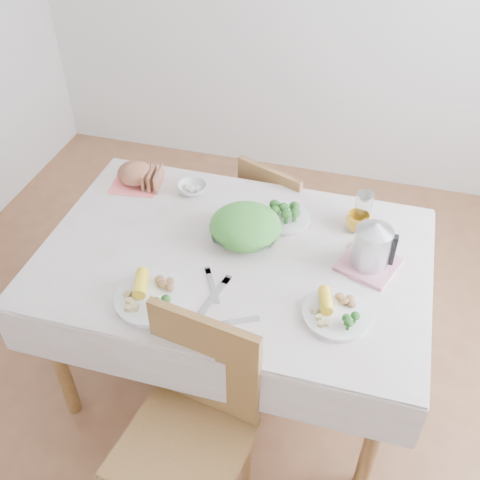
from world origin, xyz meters
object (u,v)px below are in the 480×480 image
(chair_near, at_px, (183,446))
(dinner_plate_left, at_px, (152,299))
(salad_bowl, at_px, (245,232))
(yellow_mug, at_px, (358,222))
(chair_far, at_px, (286,211))
(electric_kettle, at_px, (373,242))
(dining_table, at_px, (234,319))
(dinner_plate_right, at_px, (336,314))

(chair_near, height_order, dinner_plate_left, chair_near)
(salad_bowl, height_order, yellow_mug, yellow_mug)
(chair_far, relative_size, electric_kettle, 4.19)
(chair_near, bearing_deg, chair_far, 96.61)
(dining_table, height_order, electric_kettle, electric_kettle)
(salad_bowl, height_order, electric_kettle, electric_kettle)
(chair_near, height_order, electric_kettle, electric_kettle)
(chair_far, xyz_separation_m, electric_kettle, (0.44, -0.62, 0.42))
(dinner_plate_right, bearing_deg, dinner_plate_left, -170.79)
(dinner_plate_left, bearing_deg, electric_kettle, 28.48)
(chair_far, bearing_deg, dining_table, 106.05)
(dining_table, relative_size, chair_far, 1.73)
(dining_table, distance_m, yellow_mug, 0.68)
(dining_table, xyz_separation_m, chair_near, (0.01, -0.66, 0.09))
(chair_near, xyz_separation_m, dinner_plate_right, (0.42, 0.45, 0.31))
(dinner_plate_left, distance_m, yellow_mug, 0.89)
(salad_bowl, height_order, dinner_plate_right, salad_bowl)
(electric_kettle, bearing_deg, dining_table, 167.35)
(chair_far, bearing_deg, chair_near, 109.49)
(salad_bowl, distance_m, dinner_plate_left, 0.48)
(salad_bowl, height_order, dinner_plate_left, salad_bowl)
(chair_near, xyz_separation_m, yellow_mug, (0.43, 0.94, 0.34))
(chair_near, distance_m, salad_bowl, 0.83)
(dinner_plate_right, bearing_deg, dining_table, 153.56)
(chair_near, height_order, chair_far, chair_near)
(yellow_mug, bearing_deg, dinner_plate_right, -91.40)
(chair_near, height_order, salad_bowl, chair_near)
(chair_near, distance_m, electric_kettle, 0.99)
(dining_table, relative_size, electric_kettle, 7.23)
(dining_table, xyz_separation_m, dinner_plate_left, (-0.21, -0.32, 0.40))
(chair_near, bearing_deg, dining_table, 100.22)
(chair_near, bearing_deg, dinner_plate_left, 132.08)
(dining_table, bearing_deg, dinner_plate_left, -123.45)
(dining_table, bearing_deg, salad_bowl, 78.64)
(salad_bowl, relative_size, dinner_plate_right, 1.13)
(chair_far, relative_size, salad_bowl, 3.02)
(chair_near, distance_m, chair_far, 1.36)
(chair_near, bearing_deg, yellow_mug, 74.57)
(chair_near, relative_size, dinner_plate_left, 3.47)
(dinner_plate_right, relative_size, yellow_mug, 2.39)
(salad_bowl, relative_size, electric_kettle, 1.39)
(chair_far, xyz_separation_m, dinner_plate_left, (-0.29, -1.01, 0.31))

